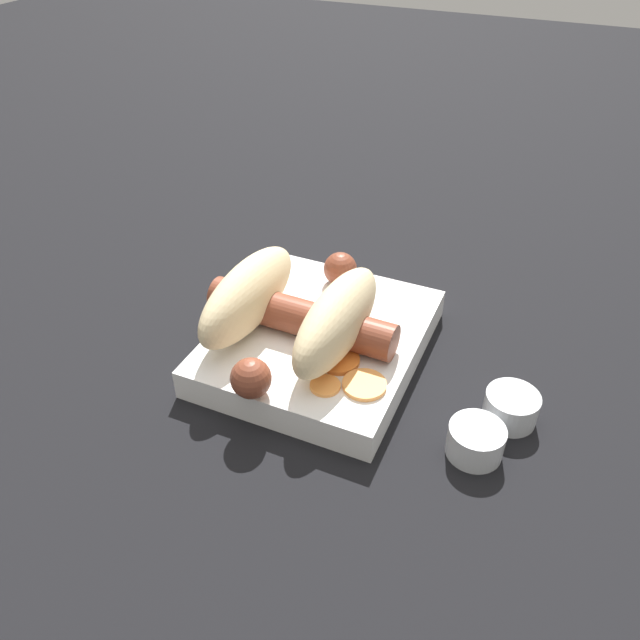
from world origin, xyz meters
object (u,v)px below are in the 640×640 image
sausage (301,317)px  condiment_cup_far (511,409)px  condiment_cup_near (475,442)px  food_tray (320,341)px  bread_roll (291,307)px

sausage → condiment_cup_far: 0.19m
condiment_cup_near → food_tray: bearing=68.8°
condiment_cup_far → food_tray: bearing=85.5°
sausage → condiment_cup_far: sausage is taller
bread_roll → food_tray: bearing=-45.9°
food_tray → condiment_cup_far: bearing=-94.5°
food_tray → condiment_cup_far: (-0.01, -0.17, -0.00)m
bread_roll → sausage: size_ratio=0.71×
condiment_cup_near → bread_roll: bearing=76.4°
sausage → condiment_cup_far: (-0.00, -0.19, -0.03)m
condiment_cup_near → condiment_cup_far: size_ratio=1.00×
bread_roll → condiment_cup_near: size_ratio=3.37×
condiment_cup_far → sausage: bearing=89.1°
condiment_cup_near → sausage: bearing=73.7°
bread_roll → sausage: (0.01, -0.00, -0.01)m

